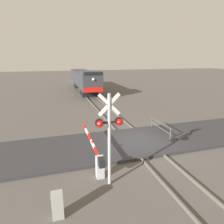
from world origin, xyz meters
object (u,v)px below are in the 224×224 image
at_px(guard_railing, 161,127).
at_px(crossing_gate, 97,156).
at_px(crossing_signal, 110,130).
at_px(locomotive, 84,79).
at_px(utility_cabinet, 58,205).

bearing_deg(guard_railing, crossing_gate, -149.62).
bearing_deg(guard_railing, crossing_signal, -138.69).
relative_size(crossing_gate, guard_railing, 2.06).
distance_m(locomotive, guard_railing, 21.60).
distance_m(utility_cabinet, guard_railing, 9.54).
bearing_deg(crossing_signal, utility_cabinet, -150.63).
bearing_deg(locomotive, crossing_signal, -96.56).
height_order(locomotive, utility_cabinet, locomotive).
height_order(crossing_signal, utility_cabinet, crossing_signal).
xyz_separation_m(locomotive, crossing_signal, (-3.00, -26.03, 0.59)).
distance_m(crossing_signal, guard_railing, 7.24).
xyz_separation_m(crossing_gate, guard_railing, (5.52, 3.24, -0.12)).
bearing_deg(crossing_signal, guard_railing, 41.31).
height_order(locomotive, crossing_gate, locomotive).
xyz_separation_m(locomotive, crossing_gate, (-3.29, -24.67, -1.27)).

